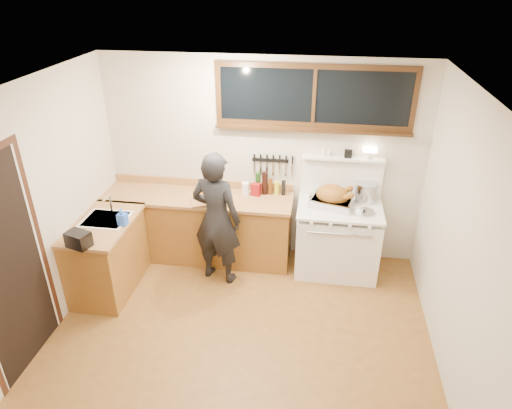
% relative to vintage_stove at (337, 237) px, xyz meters
% --- Properties ---
extents(ground_plane, '(4.00, 3.50, 0.02)m').
position_rel_vintage_stove_xyz_m(ground_plane, '(-1.00, -1.41, -0.48)').
color(ground_plane, brown).
extents(room_shell, '(4.10, 3.60, 2.65)m').
position_rel_vintage_stove_xyz_m(room_shell, '(-1.00, -1.41, 1.18)').
color(room_shell, beige).
rests_on(room_shell, ground).
extents(counter_back, '(2.44, 0.64, 1.00)m').
position_rel_vintage_stove_xyz_m(counter_back, '(-1.80, 0.04, -0.01)').
color(counter_back, brown).
rests_on(counter_back, ground).
extents(counter_left, '(0.64, 1.09, 0.90)m').
position_rel_vintage_stove_xyz_m(counter_left, '(-2.70, -0.79, -0.01)').
color(counter_left, brown).
rests_on(counter_left, ground).
extents(sink_unit, '(0.50, 0.45, 0.37)m').
position_rel_vintage_stove_xyz_m(sink_unit, '(-2.68, -0.71, 0.38)').
color(sink_unit, white).
rests_on(sink_unit, counter_left).
extents(vintage_stove, '(1.02, 0.74, 1.57)m').
position_rel_vintage_stove_xyz_m(vintage_stove, '(0.00, 0.00, 0.00)').
color(vintage_stove, white).
rests_on(vintage_stove, ground).
extents(back_window, '(2.32, 0.13, 0.77)m').
position_rel_vintage_stove_xyz_m(back_window, '(-0.40, 0.31, 1.60)').
color(back_window, black).
rests_on(back_window, room_shell).
extents(left_doorway, '(0.02, 1.04, 2.17)m').
position_rel_vintage_stove_xyz_m(left_doorway, '(-2.99, -1.96, 0.62)').
color(left_doorway, black).
rests_on(left_doorway, ground).
extents(knife_strip, '(0.52, 0.03, 0.28)m').
position_rel_vintage_stove_xyz_m(knife_strip, '(-0.88, 0.32, 0.84)').
color(knife_strip, black).
rests_on(knife_strip, room_shell).
extents(man, '(0.69, 0.54, 1.68)m').
position_rel_vintage_stove_xyz_m(man, '(-1.45, -0.40, 0.37)').
color(man, black).
rests_on(man, ground).
extents(soap_bottle, '(0.11, 0.11, 0.21)m').
position_rel_vintage_stove_xyz_m(soap_bottle, '(-2.43, -0.79, 0.54)').
color(soap_bottle, blue).
rests_on(soap_bottle, counter_left).
extents(toaster, '(0.28, 0.23, 0.17)m').
position_rel_vintage_stove_xyz_m(toaster, '(-2.70, -1.28, 0.52)').
color(toaster, black).
rests_on(toaster, counter_left).
extents(cutting_board, '(0.45, 0.40, 0.13)m').
position_rel_vintage_stove_xyz_m(cutting_board, '(-1.64, -0.11, 0.49)').
color(cutting_board, '#A27140').
rests_on(cutting_board, counter_back).
extents(roast_turkey, '(0.58, 0.49, 0.27)m').
position_rel_vintage_stove_xyz_m(roast_turkey, '(-0.10, 0.03, 0.54)').
color(roast_turkey, silver).
rests_on(roast_turkey, vintage_stove).
extents(stockpot, '(0.33, 0.33, 0.24)m').
position_rel_vintage_stove_xyz_m(stockpot, '(0.30, 0.21, 0.56)').
color(stockpot, silver).
rests_on(stockpot, vintage_stove).
extents(saucepan, '(0.16, 0.28, 0.12)m').
position_rel_vintage_stove_xyz_m(saucepan, '(-0.05, 0.23, 0.49)').
color(saucepan, silver).
rests_on(saucepan, vintage_stove).
extents(pot_lid, '(0.28, 0.28, 0.04)m').
position_rel_vintage_stove_xyz_m(pot_lid, '(0.27, -0.12, 0.45)').
color(pot_lid, silver).
rests_on(pot_lid, vintage_stove).
extents(coffee_tin, '(0.12, 0.11, 0.16)m').
position_rel_vintage_stove_xyz_m(coffee_tin, '(-1.06, 0.16, 0.51)').
color(coffee_tin, maroon).
rests_on(coffee_tin, counter_back).
extents(pitcher, '(0.11, 0.11, 0.17)m').
position_rel_vintage_stove_xyz_m(pitcher, '(-1.19, 0.14, 0.52)').
color(pitcher, white).
rests_on(pitcher, counter_back).
extents(bottle_cluster, '(0.39, 0.07, 0.30)m').
position_rel_vintage_stove_xyz_m(bottle_cluster, '(-0.91, 0.22, 0.56)').
color(bottle_cluster, black).
rests_on(bottle_cluster, counter_back).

